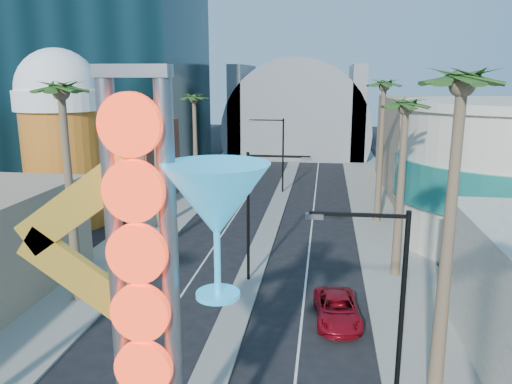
# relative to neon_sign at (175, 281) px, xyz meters

# --- Properties ---
(sidewalk_west) EXTENTS (5.00, 100.00, 0.15)m
(sidewalk_west) POSITION_rel_neon_sign_xyz_m (-10.32, 32.04, -7.23)
(sidewalk_west) COLOR gray
(sidewalk_west) RESTS_ON ground
(sidewalk_east) EXTENTS (5.00, 100.00, 0.15)m
(sidewalk_east) POSITION_rel_neon_sign_xyz_m (8.68, 32.04, -7.23)
(sidewalk_east) COLOR gray
(sidewalk_east) RESTS_ON ground
(median) EXTENTS (1.60, 84.00, 0.15)m
(median) POSITION_rel_neon_sign_xyz_m (-0.82, 35.04, -7.23)
(median) COLOR gray
(median) RESTS_ON ground
(brick_filler_west) EXTENTS (10.00, 10.00, 8.00)m
(brick_filler_west) POSITION_rel_neon_sign_xyz_m (-16.82, 35.04, -3.31)
(brick_filler_west) COLOR brown
(brick_filler_west) RESTS_ON ground
(filler_east) EXTENTS (10.00, 20.00, 10.00)m
(filler_east) POSITION_rel_neon_sign_xyz_m (15.18, 45.04, -2.31)
(filler_east) COLOR tan
(filler_east) RESTS_ON ground
(beer_mug) EXTENTS (7.00, 7.00, 14.50)m
(beer_mug) POSITION_rel_neon_sign_xyz_m (-17.82, 27.04, 0.54)
(beer_mug) COLOR #CD551B
(beer_mug) RESTS_ON ground
(turquoise_building) EXTENTS (16.60, 16.60, 10.60)m
(turquoise_building) POSITION_rel_neon_sign_xyz_m (17.18, 27.04, -2.06)
(turquoise_building) COLOR #B4AE98
(turquoise_building) RESTS_ON ground
(canopy) EXTENTS (22.00, 16.00, 22.00)m
(canopy) POSITION_rel_neon_sign_xyz_m (-0.82, 69.04, -3.00)
(canopy) COLOR slate
(canopy) RESTS_ON ground
(neon_sign) EXTENTS (6.53, 2.60, 12.55)m
(neon_sign) POSITION_rel_neon_sign_xyz_m (0.00, 0.00, 0.00)
(neon_sign) COLOR gray
(neon_sign) RESTS_ON ground
(streetlight_0) EXTENTS (3.79, 0.25, 8.00)m
(streetlight_0) POSITION_rel_neon_sign_xyz_m (-0.27, 17.04, -2.43)
(streetlight_0) COLOR black
(streetlight_0) RESTS_ON ground
(streetlight_1) EXTENTS (3.79, 0.25, 8.00)m
(streetlight_1) POSITION_rel_neon_sign_xyz_m (-1.36, 41.04, -2.43)
(streetlight_1) COLOR black
(streetlight_1) RESTS_ON ground
(streetlight_2) EXTENTS (3.45, 0.25, 8.00)m
(streetlight_2) POSITION_rel_neon_sign_xyz_m (5.91, 5.04, -2.47)
(streetlight_2) COLOR black
(streetlight_2) RESTS_ON ground
(palm_1) EXTENTS (2.40, 2.40, 12.70)m
(palm_1) POSITION_rel_neon_sign_xyz_m (-9.82, 13.04, 3.52)
(palm_1) COLOR brown
(palm_1) RESTS_ON ground
(palm_2) EXTENTS (2.40, 2.40, 11.20)m
(palm_2) POSITION_rel_neon_sign_xyz_m (-9.82, 27.04, 2.17)
(palm_2) COLOR brown
(palm_2) RESTS_ON ground
(palm_3) EXTENTS (2.40, 2.40, 11.20)m
(palm_3) POSITION_rel_neon_sign_xyz_m (-9.82, 39.04, 2.17)
(palm_3) COLOR brown
(palm_3) RESTS_ON ground
(palm_5) EXTENTS (2.40, 2.40, 13.20)m
(palm_5) POSITION_rel_neon_sign_xyz_m (8.18, 7.04, 3.96)
(palm_5) COLOR brown
(palm_5) RESTS_ON ground
(palm_6) EXTENTS (2.40, 2.40, 11.70)m
(palm_6) POSITION_rel_neon_sign_xyz_m (8.18, 19.04, 2.62)
(palm_6) COLOR brown
(palm_6) RESTS_ON ground
(palm_7) EXTENTS (2.40, 2.40, 12.70)m
(palm_7) POSITION_rel_neon_sign_xyz_m (8.18, 31.04, 3.52)
(palm_7) COLOR brown
(palm_7) RESTS_ON ground
(red_pickup) EXTENTS (2.58, 4.92, 1.32)m
(red_pickup) POSITION_rel_neon_sign_xyz_m (4.47, 12.64, -6.65)
(red_pickup) COLOR maroon
(red_pickup) RESTS_ON ground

